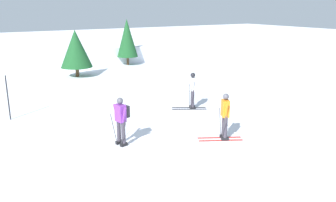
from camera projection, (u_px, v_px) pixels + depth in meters
The scene contains 8 objects.
ground_plane at pixel (188, 158), 11.20m from camera, with size 120.00×120.00×0.00m, color silver.
far_snow_ridge at pixel (40, 57), 28.28m from camera, with size 80.00×6.32×1.36m, color silver.
skier_purple at pixel (121, 119), 12.00m from camera, with size 1.64×0.99×1.71m.
skier_white at pixel (192, 90), 16.32m from camera, with size 1.57×1.11×1.71m.
skier_orange at pixel (225, 115), 12.54m from camera, with size 1.59×1.07×1.71m.
trail_marker_pole at pixel (8, 98), 14.73m from camera, with size 0.05×0.05×1.91m, color black.
conifer_far_left at pixel (127, 38), 27.94m from camera, with size 1.64×1.64×3.66m.
conifer_far_centre at pixel (76, 49), 23.45m from camera, with size 2.11×2.11×3.14m.
Camera 1 is at (-5.93, -8.47, 4.72)m, focal length 37.65 mm.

